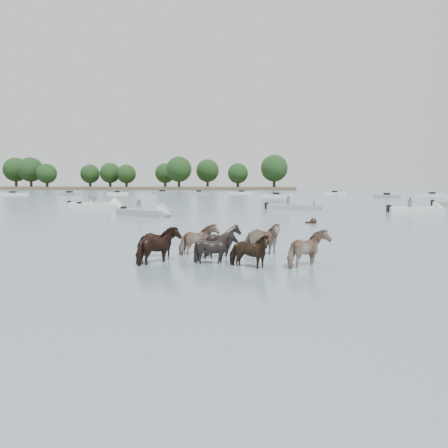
# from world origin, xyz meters

# --- Properties ---
(ground) EXTENTS (400.00, 400.00, 0.00)m
(ground) POSITION_xyz_m (0.00, 0.00, 0.00)
(ground) COLOR slate
(ground) RESTS_ON ground
(shoreline) EXTENTS (160.00, 30.00, 1.00)m
(shoreline) POSITION_xyz_m (-70.00, 150.00, 0.50)
(shoreline) COLOR #4C4233
(shoreline) RESTS_ON ground
(pony_herd) EXTENTS (6.56, 3.94, 1.31)m
(pony_herd) POSITION_xyz_m (0.61, 0.12, 0.47)
(pony_herd) COLOR black
(pony_herd) RESTS_ON ground
(swimming_pony) EXTENTS (0.72, 0.44, 0.44)m
(swimming_pony) POSITION_xyz_m (4.76, 14.20, 0.10)
(swimming_pony) COLOR black
(swimming_pony) RESTS_ON ground
(motorboat_a) EXTENTS (4.95, 2.36, 1.92)m
(motorboat_a) POSITION_xyz_m (-13.90, 28.04, 0.23)
(motorboat_a) COLOR silver
(motorboat_a) RESTS_ON ground
(motorboat_b) EXTENTS (5.12, 3.71, 1.92)m
(motorboat_b) POSITION_xyz_m (-6.89, 19.11, 0.23)
(motorboat_b) COLOR gray
(motorboat_b) RESTS_ON ground
(motorboat_c) EXTENTS (5.64, 1.98, 1.92)m
(motorboat_c) POSITION_xyz_m (4.93, 29.30, 0.23)
(motorboat_c) COLOR gray
(motorboat_c) RESTS_ON ground
(motorboat_d) EXTENTS (5.01, 1.82, 1.92)m
(motorboat_d) POSITION_xyz_m (15.02, 25.59, 0.23)
(motorboat_d) COLOR silver
(motorboat_d) RESTS_ON ground
(motorboat_f) EXTENTS (5.77, 2.77, 1.92)m
(motorboat_f) POSITION_xyz_m (-15.58, 31.55, 0.23)
(motorboat_f) COLOR silver
(motorboat_f) RESTS_ON ground
(distant_flotilla) EXTENTS (103.35, 27.42, 0.93)m
(distant_flotilla) POSITION_xyz_m (-0.56, 75.79, 0.26)
(distant_flotilla) COLOR silver
(distant_flotilla) RESTS_ON ground
(treeline) EXTENTS (153.30, 23.82, 12.38)m
(treeline) POSITION_xyz_m (-70.85, 149.91, 6.83)
(treeline) COLOR #382619
(treeline) RESTS_ON ground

